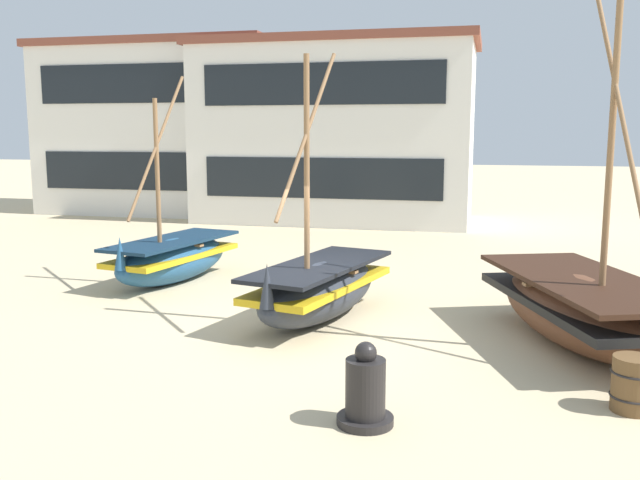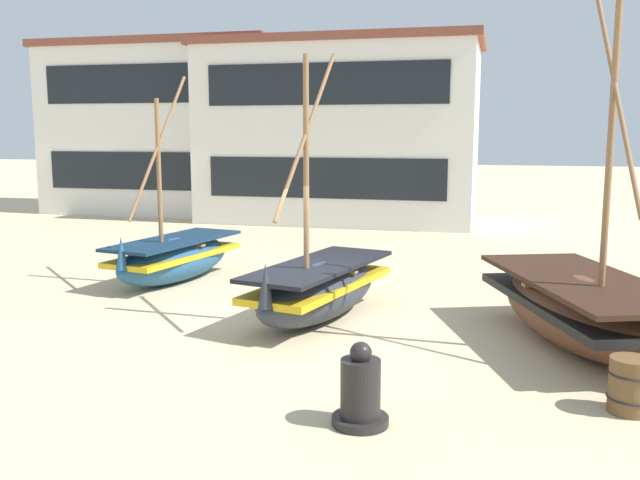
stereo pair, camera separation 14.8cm
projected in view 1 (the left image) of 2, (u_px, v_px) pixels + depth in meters
ground_plane at (307, 326)px, 12.51m from camera, size 120.00×120.00×0.00m
fishing_boat_near_left at (173, 258)px, 16.04m from camera, size 2.00×3.88×4.68m
fishing_boat_centre_large at (583, 307)px, 11.31m from camera, size 3.30×4.88×6.11m
fishing_boat_far_right at (319, 288)px, 12.85m from camera, size 2.18×4.03×4.85m
capstan_winch at (365, 392)px, 8.26m from camera, size 0.68×0.68×1.02m
wooden_barrel at (633, 384)px, 8.65m from camera, size 0.56×0.56×0.70m
harbor_building_main at (336, 131)px, 26.73m from camera, size 10.59×5.24×6.80m
harbor_building_annex at (167, 128)px, 29.82m from camera, size 10.10×5.50×7.06m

